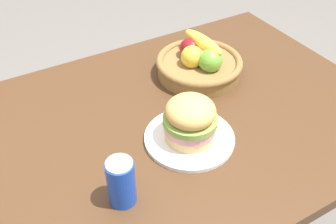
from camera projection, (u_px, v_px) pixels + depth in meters
The scene contains 5 objects.
dining_table at pixel (158, 149), 1.20m from camera, with size 1.40×0.90×0.75m.
plate at pixel (189, 138), 1.08m from camera, with size 0.25×0.25×0.01m, color white.
sandwich at pixel (190, 119), 1.03m from camera, with size 0.15×0.15×0.13m.
soda_can at pixel (121, 182), 0.88m from camera, with size 0.07×0.07×0.13m.
fruit_basket at pixel (199, 62), 1.30m from camera, with size 0.29×0.29×0.14m.
Camera 1 is at (-0.40, -0.75, 1.50)m, focal length 41.64 mm.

